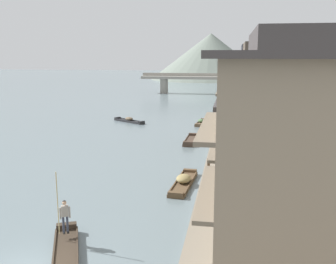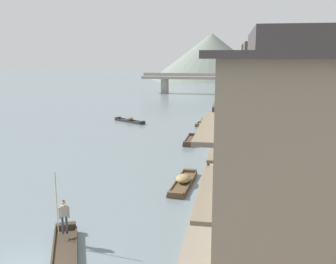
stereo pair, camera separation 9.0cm
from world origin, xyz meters
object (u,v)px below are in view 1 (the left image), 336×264
at_px(boat_foreground_poled, 66,254).
at_px(house_waterfront_far, 255,100).
at_px(boat_moored_second, 129,120).
at_px(boat_moored_third, 201,122).
at_px(mooring_post_dock_mid, 208,165).
at_px(boat_moored_nearest, 183,182).
at_px(house_waterfront_second, 261,141).
at_px(mooring_post_dock_near, 201,199).
at_px(boatman_person, 64,213).
at_px(stone_bridge, 198,80).
at_px(house_waterfront_tall, 265,105).
at_px(house_waterfront_nearest, 291,152).
at_px(house_waterfront_narrow, 258,95).
at_px(boat_moored_far, 191,141).

height_order(boat_foreground_poled, house_waterfront_far, house_waterfront_far).
distance_m(boat_moored_second, boat_moored_third, 9.48).
height_order(boat_foreground_poled, mooring_post_dock_mid, mooring_post_dock_mid).
height_order(boat_moored_nearest, house_waterfront_second, house_waterfront_second).
relative_size(mooring_post_dock_near, mooring_post_dock_mid, 0.96).
height_order(boat_moored_nearest, house_waterfront_far, house_waterfront_far).
bearing_deg(house_waterfront_second, boat_moored_second, 119.90).
height_order(boatman_person, house_waterfront_second, house_waterfront_second).
bearing_deg(boat_foreground_poled, stone_bridge, 90.67).
height_order(boat_moored_third, house_waterfront_tall, house_waterfront_tall).
bearing_deg(boat_moored_third, house_waterfront_second, -77.97).
bearing_deg(house_waterfront_far, mooring_post_dock_mid, -102.82).
xyz_separation_m(house_waterfront_nearest, house_waterfront_second, (-0.54, 7.62, -1.30)).
relative_size(house_waterfront_tall, mooring_post_dock_near, 10.29).
xyz_separation_m(house_waterfront_narrow, mooring_post_dock_mid, (-3.75, -9.72, -3.86)).
relative_size(boat_moored_nearest, stone_bridge, 0.21).
bearing_deg(boat_moored_far, house_waterfront_second, -69.98).
xyz_separation_m(boat_moored_third, mooring_post_dock_mid, (2.43, -23.08, 1.11)).
bearing_deg(boat_moored_third, boat_moored_nearest, -88.09).
distance_m(boat_moored_nearest, stone_bridge, 62.52).
distance_m(boat_moored_second, house_waterfront_second, 30.57).
bearing_deg(house_waterfront_far, boat_moored_third, 136.81).
distance_m(boat_moored_far, house_waterfront_narrow, 8.49).
xyz_separation_m(boat_moored_second, boat_moored_third, (9.48, 0.20, -0.01)).
bearing_deg(boat_moored_far, boat_moored_nearest, -86.00).
bearing_deg(mooring_post_dock_near, house_waterfront_nearest, -50.92).
xyz_separation_m(house_waterfront_tall, stone_bridge, (-10.24, 58.42, -2.19)).
xyz_separation_m(boat_moored_nearest, boat_moored_far, (-0.92, 13.19, -0.08)).
xyz_separation_m(house_waterfront_second, stone_bridge, (-9.59, 64.93, -0.88)).
relative_size(boat_moored_far, stone_bridge, 0.17).
distance_m(house_waterfront_tall, stone_bridge, 59.35).
distance_m(house_waterfront_nearest, mooring_post_dock_mid, 12.29).
height_order(house_waterfront_second, mooring_post_dock_near, house_waterfront_second).
xyz_separation_m(mooring_post_dock_near, mooring_post_dock_mid, (0.00, 6.42, 0.02)).
relative_size(boat_moored_far, house_waterfront_second, 0.57).
bearing_deg(boat_moored_nearest, house_waterfront_far, 72.83).
bearing_deg(house_waterfront_narrow, stone_bridge, 101.06).
height_order(house_waterfront_nearest, house_waterfront_far, house_waterfront_nearest).
distance_m(boat_moored_third, house_waterfront_tall, 21.55).
xyz_separation_m(boat_moored_third, house_waterfront_narrow, (6.18, -13.36, 4.97)).
xyz_separation_m(boatman_person, house_waterfront_far, (9.95, 27.10, 2.31)).
bearing_deg(boat_moored_second, boatman_person, -79.88).
bearing_deg(house_waterfront_second, house_waterfront_nearest, -85.97).
height_order(boatman_person, boat_moored_third, boatman_person).
distance_m(boat_foreground_poled, house_waterfront_narrow, 23.37).
distance_m(boat_moored_nearest, house_waterfront_tall, 8.34).
bearing_deg(boat_moored_nearest, house_waterfront_tall, 35.03).
bearing_deg(boat_moored_nearest, house_waterfront_narrow, 62.83).
bearing_deg(stone_bridge, mooring_post_dock_near, -84.64).
distance_m(boat_foreground_poled, house_waterfront_second, 12.23).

